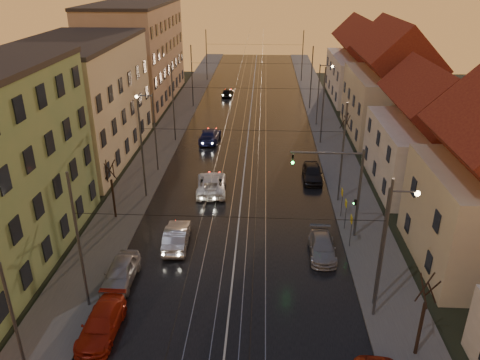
% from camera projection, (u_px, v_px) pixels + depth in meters
% --- Properties ---
extents(road, '(16.00, 120.00, 0.04)m').
position_uv_depth(road, '(248.00, 139.00, 56.43)').
color(road, black).
rests_on(road, ground).
extents(sidewalk_left, '(4.00, 120.00, 0.15)m').
position_uv_depth(sidewalk_left, '(166.00, 138.00, 56.87)').
color(sidewalk_left, '#4C4C4C').
rests_on(sidewalk_left, ground).
extents(sidewalk_right, '(4.00, 120.00, 0.15)m').
position_uv_depth(sidewalk_right, '(331.00, 140.00, 55.94)').
color(sidewalk_right, '#4C4C4C').
rests_on(sidewalk_right, ground).
extents(tram_rail_0, '(0.06, 120.00, 0.03)m').
position_uv_depth(tram_rail_0, '(229.00, 139.00, 56.51)').
color(tram_rail_0, gray).
rests_on(tram_rail_0, road).
extents(tram_rail_1, '(0.06, 120.00, 0.03)m').
position_uv_depth(tram_rail_1, '(241.00, 139.00, 56.45)').
color(tram_rail_1, gray).
rests_on(tram_rail_1, road).
extents(tram_rail_2, '(0.06, 120.00, 0.03)m').
position_uv_depth(tram_rail_2, '(254.00, 139.00, 56.37)').
color(tram_rail_2, gray).
rests_on(tram_rail_2, road).
extents(tram_rail_3, '(0.06, 120.00, 0.03)m').
position_uv_depth(tram_rail_3, '(266.00, 139.00, 56.31)').
color(tram_rail_3, gray).
rests_on(tram_rail_3, road).
extents(apartment_left_2, '(10.00, 20.00, 12.00)m').
position_uv_depth(apartment_left_2, '(80.00, 102.00, 49.30)').
color(apartment_left_2, beige).
rests_on(apartment_left_2, ground).
extents(apartment_left_3, '(10.00, 24.00, 14.00)m').
position_uv_depth(apartment_left_3, '(137.00, 54.00, 70.70)').
color(apartment_left_3, tan).
rests_on(apartment_left_3, ground).
extents(house_right_2, '(9.18, 12.24, 9.20)m').
position_uv_depth(house_right_2, '(428.00, 139.00, 42.82)').
color(house_right_2, beige).
rests_on(house_right_2, ground).
extents(house_right_3, '(9.18, 14.28, 11.50)m').
position_uv_depth(house_right_3, '(391.00, 88.00, 55.97)').
color(house_right_3, beige).
rests_on(house_right_3, ground).
extents(house_right_4, '(9.18, 16.32, 10.00)m').
position_uv_depth(house_right_4, '(362.00, 66.00, 72.64)').
color(house_right_4, beige).
rests_on(house_right_4, ground).
extents(catenary_pole_l_1, '(0.16, 0.16, 9.00)m').
position_uv_depth(catenary_pole_l_1, '(79.00, 244.00, 26.79)').
color(catenary_pole_l_1, '#595B60').
rests_on(catenary_pole_l_1, ground).
extents(catenary_pole_r_1, '(0.16, 0.16, 9.00)m').
position_uv_depth(catenary_pole_r_1, '(382.00, 252.00, 26.00)').
color(catenary_pole_r_1, '#595B60').
rests_on(catenary_pole_r_1, ground).
extents(catenary_pole_l_2, '(0.16, 0.16, 9.00)m').
position_uv_depth(catenary_pole_l_2, '(142.00, 151.00, 40.42)').
color(catenary_pole_l_2, '#595B60').
rests_on(catenary_pole_l_2, ground).
extents(catenary_pole_r_2, '(0.16, 0.16, 9.00)m').
position_uv_depth(catenary_pole_r_2, '(342.00, 154.00, 39.63)').
color(catenary_pole_r_2, '#595B60').
rests_on(catenary_pole_r_2, ground).
extents(catenary_pole_l_3, '(0.16, 0.16, 9.00)m').
position_uv_depth(catenary_pole_l_3, '(173.00, 104.00, 54.06)').
color(catenary_pole_l_3, '#595B60').
rests_on(catenary_pole_l_3, ground).
extents(catenary_pole_r_3, '(0.16, 0.16, 9.00)m').
position_uv_depth(catenary_pole_r_3, '(323.00, 106.00, 53.26)').
color(catenary_pole_r_3, '#595B60').
rests_on(catenary_pole_r_3, ground).
extents(catenary_pole_l_4, '(0.16, 0.16, 9.00)m').
position_uv_depth(catenary_pole_l_4, '(192.00, 77.00, 67.69)').
color(catenary_pole_l_4, '#595B60').
rests_on(catenary_pole_l_4, ground).
extents(catenary_pole_r_4, '(0.16, 0.16, 9.00)m').
position_uv_depth(catenary_pole_r_4, '(311.00, 78.00, 66.89)').
color(catenary_pole_r_4, '#595B60').
rests_on(catenary_pole_r_4, ground).
extents(catenary_pole_l_5, '(0.16, 0.16, 9.00)m').
position_uv_depth(catenary_pole_l_5, '(206.00, 56.00, 84.05)').
color(catenary_pole_l_5, '#595B60').
rests_on(catenary_pole_l_5, ground).
extents(catenary_pole_r_5, '(0.16, 0.16, 9.00)m').
position_uv_depth(catenary_pole_r_5, '(302.00, 56.00, 83.25)').
color(catenary_pole_r_5, '#595B60').
rests_on(catenary_pole_r_5, ground).
extents(street_lamp_0, '(1.75, 0.32, 8.00)m').
position_uv_depth(street_lamp_0, '(8.00, 323.00, 20.29)').
color(street_lamp_0, '#595B60').
rests_on(street_lamp_0, ground).
extents(street_lamp_1, '(1.75, 0.32, 8.00)m').
position_uv_depth(street_lamp_1, '(388.00, 237.00, 26.72)').
color(street_lamp_1, '#595B60').
rests_on(street_lamp_1, ground).
extents(street_lamp_2, '(1.75, 0.32, 8.00)m').
position_uv_depth(street_lamp_2, '(151.00, 125.00, 45.74)').
color(street_lamp_2, '#595B60').
rests_on(street_lamp_2, ground).
extents(street_lamp_3, '(1.75, 0.32, 8.00)m').
position_uv_depth(street_lamp_3, '(321.00, 89.00, 59.44)').
color(street_lamp_3, '#595B60').
rests_on(street_lamp_3, ground).
extents(traffic_light_mast, '(5.30, 0.32, 7.20)m').
position_uv_depth(traffic_light_mast, '(346.00, 183.00, 34.16)').
color(traffic_light_mast, '#595B60').
rests_on(traffic_light_mast, ground).
extents(bare_tree_0, '(1.09, 1.09, 5.11)m').
position_uv_depth(bare_tree_0, '(113.00, 191.00, 37.70)').
color(bare_tree_0, black).
rests_on(bare_tree_0, ground).
extents(bare_tree_1, '(1.09, 1.09, 5.11)m').
position_uv_depth(bare_tree_1, '(422.00, 319.00, 24.03)').
color(bare_tree_1, black).
rests_on(bare_tree_1, ground).
extents(bare_tree_2, '(1.09, 1.09, 5.11)m').
position_uv_depth(bare_tree_2, '(344.00, 138.00, 49.47)').
color(bare_tree_2, black).
rests_on(bare_tree_2, ground).
extents(driving_car_1, '(1.85, 4.80, 1.56)m').
position_uv_depth(driving_car_1, '(177.00, 236.00, 34.64)').
color(driving_car_1, '#AEAEB4').
rests_on(driving_car_1, ground).
extents(driving_car_2, '(3.04, 5.85, 1.57)m').
position_uv_depth(driving_car_2, '(211.00, 184.00, 43.04)').
color(driving_car_2, white).
rests_on(driving_car_2, ground).
extents(driving_car_3, '(2.41, 5.42, 1.55)m').
position_uv_depth(driving_car_3, '(210.00, 135.00, 55.55)').
color(driving_car_3, navy).
rests_on(driving_car_3, ground).
extents(driving_car_4, '(1.86, 3.91, 1.29)m').
position_uv_depth(driving_car_4, '(227.00, 93.00, 74.95)').
color(driving_car_4, black).
rests_on(driving_car_4, ground).
extents(parked_left_2, '(1.97, 4.73, 1.37)m').
position_uv_depth(parked_left_2, '(102.00, 324.00, 26.28)').
color(parked_left_2, '#A42210').
rests_on(parked_left_2, ground).
extents(parked_left_3, '(1.85, 4.51, 1.53)m').
position_uv_depth(parked_left_3, '(121.00, 272.00, 30.59)').
color(parked_left_3, '#A9A8AE').
rests_on(parked_left_3, ground).
extents(parked_right_1, '(1.92, 4.55, 1.31)m').
position_uv_depth(parked_right_1, '(322.00, 247.00, 33.56)').
color(parked_right_1, '#97979C').
rests_on(parked_right_1, ground).
extents(parked_right_2, '(1.93, 4.59, 1.55)m').
position_uv_depth(parked_right_2, '(312.00, 173.00, 45.38)').
color(parked_right_2, black).
rests_on(parked_right_2, ground).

